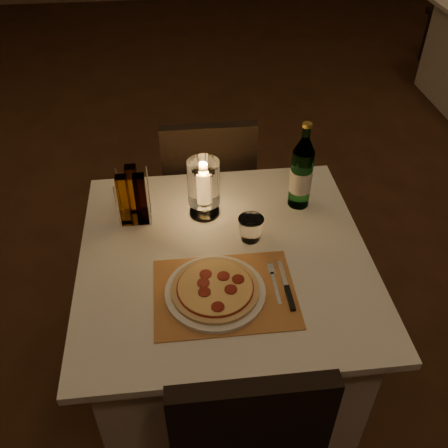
{
  "coord_description": "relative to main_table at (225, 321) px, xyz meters",
  "views": [
    {
      "loc": [
        -0.35,
        -1.8,
        1.94
      ],
      "look_at": [
        -0.21,
        -0.54,
        0.86
      ],
      "focal_mm": 40.0,
      "sensor_mm": 36.0,
      "label": 1
    }
  ],
  "objects": [
    {
      "name": "floor",
      "position": [
        0.21,
        0.56,
        -0.38
      ],
      "size": [
        8.0,
        10.0,
        0.02
      ],
      "primitive_type": "cube",
      "color": "#422515",
      "rests_on": "ground"
    },
    {
      "name": "main_table",
      "position": [
        0.0,
        0.0,
        0.0
      ],
      "size": [
        1.0,
        1.0,
        0.74
      ],
      "color": "silver",
      "rests_on": "ground"
    },
    {
      "name": "chair_far",
      "position": [
        -0.0,
        0.71,
        0.18
      ],
      "size": [
        0.42,
        0.42,
        0.9
      ],
      "color": "black",
      "rests_on": "ground"
    },
    {
      "name": "placemat",
      "position": [
        -0.02,
        -0.18,
        0.37
      ],
      "size": [
        0.45,
        0.34,
        0.0
      ],
      "primitive_type": "cube",
      "color": "#B8773F",
      "rests_on": "main_table"
    },
    {
      "name": "plate",
      "position": [
        -0.05,
        -0.18,
        0.38
      ],
      "size": [
        0.32,
        0.32,
        0.01
      ],
      "primitive_type": "cylinder",
      "color": "white",
      "rests_on": "placemat"
    },
    {
      "name": "pizza",
      "position": [
        -0.05,
        -0.18,
        0.39
      ],
      "size": [
        0.28,
        0.28,
        0.02
      ],
      "color": "#D8B77F",
      "rests_on": "plate"
    },
    {
      "name": "fork",
      "position": [
        0.15,
        -0.15,
        0.37
      ],
      "size": [
        0.02,
        0.18,
        0.0
      ],
      "color": "silver",
      "rests_on": "placemat"
    },
    {
      "name": "knife",
      "position": [
        0.18,
        -0.21,
        0.37
      ],
      "size": [
        0.02,
        0.22,
        0.01
      ],
      "color": "black",
      "rests_on": "placemat"
    },
    {
      "name": "tumbler",
      "position": [
        0.1,
        0.07,
        0.41
      ],
      "size": [
        0.09,
        0.09,
        0.09
      ],
      "primitive_type": null,
      "color": "white",
      "rests_on": "main_table"
    },
    {
      "name": "water_bottle",
      "position": [
        0.32,
        0.25,
        0.51
      ],
      "size": [
        0.08,
        0.08,
        0.35
      ],
      "color": "#5AA866",
      "rests_on": "main_table"
    },
    {
      "name": "hurricane_candle",
      "position": [
        -0.05,
        0.23,
        0.5
      ],
      "size": [
        0.12,
        0.12,
        0.23
      ],
      "color": "white",
      "rests_on": "main_table"
    },
    {
      "name": "cruet_caddy",
      "position": [
        -0.31,
        0.23,
        0.46
      ],
      "size": [
        0.12,
        0.12,
        0.21
      ],
      "color": "white",
      "rests_on": "main_table"
    }
  ]
}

